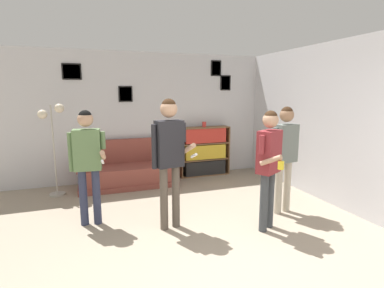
# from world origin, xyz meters

# --- Properties ---
(wall_back) EXTENTS (7.39, 0.08, 2.70)m
(wall_back) POSITION_xyz_m (0.00, 4.10, 1.36)
(wall_back) COLOR silver
(wall_back) RESTS_ON ground_plane
(wall_right) EXTENTS (0.06, 6.47, 2.70)m
(wall_right) POSITION_xyz_m (2.53, 2.03, 1.35)
(wall_right) COLOR silver
(wall_right) RESTS_ON ground_plane
(couch) EXTENTS (1.92, 0.80, 0.91)m
(couch) POSITION_xyz_m (-0.61, 3.68, 0.30)
(couch) COLOR brown
(couch) RESTS_ON ground_plane
(bookshelf) EXTENTS (1.15, 0.30, 1.11)m
(bookshelf) POSITION_xyz_m (1.13, 3.88, 0.55)
(bookshelf) COLOR brown
(bookshelf) RESTS_ON ground_plane
(floor_lamp) EXTENTS (0.44, 0.28, 1.68)m
(floor_lamp) POSITION_xyz_m (-1.93, 3.50, 1.18)
(floor_lamp) COLOR #ADA89E
(floor_lamp) RESTS_ON ground_plane
(person_player_foreground_left) EXTENTS (0.50, 0.48, 1.64)m
(person_player_foreground_left) POSITION_xyz_m (-1.36, 2.00, 1.00)
(person_player_foreground_left) COLOR #2D334C
(person_player_foreground_left) RESTS_ON ground_plane
(person_player_foreground_center) EXTENTS (0.54, 0.45, 1.80)m
(person_player_foreground_center) POSITION_xyz_m (-0.31, 1.51, 1.12)
(person_player_foreground_center) COLOR brown
(person_player_foreground_center) RESTS_ON ground_plane
(person_watcher_holding_cup) EXTENTS (0.44, 0.55, 1.64)m
(person_watcher_holding_cup) POSITION_xyz_m (0.94, 1.04, 1.01)
(person_watcher_holding_cup) COLOR #3D4247
(person_watcher_holding_cup) RESTS_ON ground_plane
(person_spectator_near_bookshelf) EXTENTS (0.49, 0.25, 1.67)m
(person_spectator_near_bookshelf) POSITION_xyz_m (1.50, 1.47, 1.02)
(person_spectator_near_bookshelf) COLOR #B7AD99
(person_spectator_near_bookshelf) RESTS_ON ground_plane
(drinking_cup) EXTENTS (0.09, 0.09, 0.11)m
(drinking_cup) POSITION_xyz_m (1.12, 3.88, 1.16)
(drinking_cup) COLOR red
(drinking_cup) RESTS_ON bookshelf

